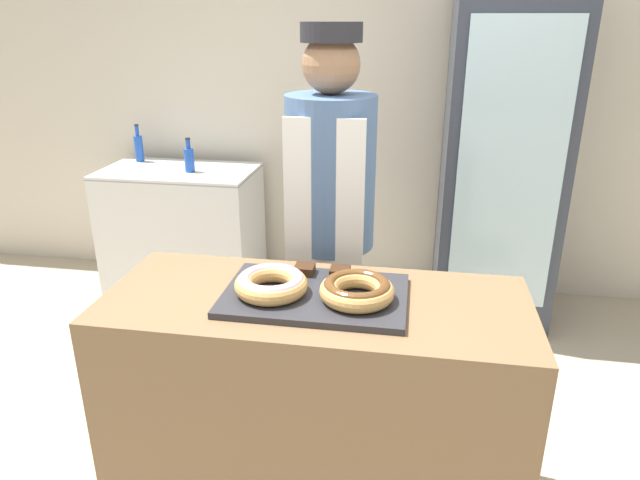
# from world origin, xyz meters

# --- Properties ---
(wall_back) EXTENTS (8.00, 0.06, 2.70)m
(wall_back) POSITION_xyz_m (0.00, 2.13, 1.35)
(wall_back) COLOR beige
(wall_back) RESTS_ON ground_plane
(display_counter) EXTENTS (1.49, 0.62, 0.90)m
(display_counter) POSITION_xyz_m (0.00, 0.00, 0.45)
(display_counter) COLOR brown
(display_counter) RESTS_ON ground_plane
(serving_tray) EXTENTS (0.63, 0.41, 0.02)m
(serving_tray) POSITION_xyz_m (0.00, 0.00, 0.91)
(serving_tray) COLOR #2D2D33
(serving_tray) RESTS_ON display_counter
(donut_light_glaze) EXTENTS (0.25, 0.25, 0.07)m
(donut_light_glaze) POSITION_xyz_m (-0.15, -0.03, 0.96)
(donut_light_glaze) COLOR tan
(donut_light_glaze) RESTS_ON serving_tray
(donut_chocolate_glaze) EXTENTS (0.25, 0.25, 0.07)m
(donut_chocolate_glaze) POSITION_xyz_m (0.15, -0.03, 0.96)
(donut_chocolate_glaze) COLOR tan
(donut_chocolate_glaze) RESTS_ON serving_tray
(brownie_back_left) EXTENTS (0.07, 0.07, 0.03)m
(brownie_back_left) POSITION_xyz_m (-0.07, 0.15, 0.94)
(brownie_back_left) COLOR #382111
(brownie_back_left) RESTS_ON serving_tray
(brownie_back_right) EXTENTS (0.07, 0.07, 0.03)m
(brownie_back_right) POSITION_xyz_m (0.07, 0.15, 0.94)
(brownie_back_right) COLOR #382111
(brownie_back_right) RESTS_ON serving_tray
(baker_person) EXTENTS (0.38, 0.38, 1.80)m
(baker_person) POSITION_xyz_m (-0.04, 0.59, 0.95)
(baker_person) COLOR #4C4C51
(baker_person) RESTS_ON ground_plane
(beverage_fridge) EXTENTS (0.68, 0.68, 1.99)m
(beverage_fridge) POSITION_xyz_m (0.82, 1.73, 1.00)
(beverage_fridge) COLOR #333842
(beverage_fridge) RESTS_ON ground_plane
(chest_freezer) EXTENTS (1.01, 0.59, 0.88)m
(chest_freezer) POSITION_xyz_m (-1.24, 1.74, 0.44)
(chest_freezer) COLOR silver
(chest_freezer) RESTS_ON ground_plane
(bottle_blue) EXTENTS (0.06, 0.06, 0.26)m
(bottle_blue) POSITION_xyz_m (-1.59, 1.91, 0.98)
(bottle_blue) COLOR #1E4CB2
(bottle_blue) RESTS_ON chest_freezer
(bottle_blue_b) EXTENTS (0.06, 0.06, 0.22)m
(bottle_blue_b) POSITION_xyz_m (-1.13, 1.69, 0.96)
(bottle_blue_b) COLOR #1E4CB2
(bottle_blue_b) RESTS_ON chest_freezer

